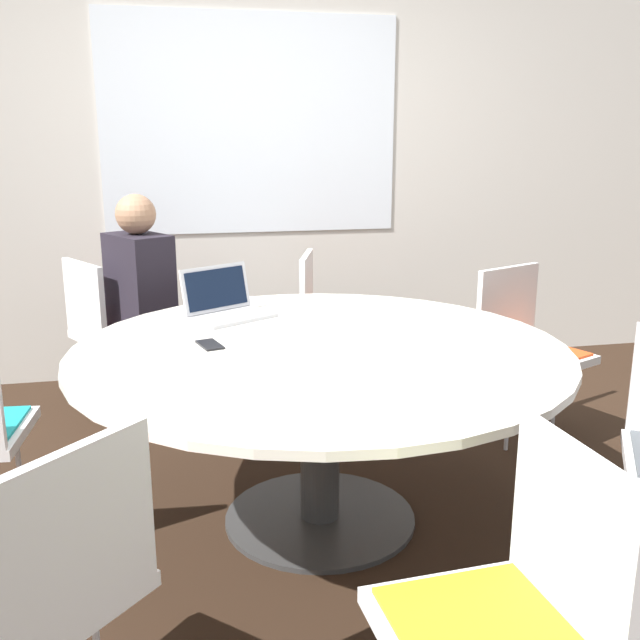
# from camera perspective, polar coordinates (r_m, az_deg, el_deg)

# --- Properties ---
(ground_plane) EXTENTS (16.00, 16.00, 0.00)m
(ground_plane) POSITION_cam_1_polar(r_m,az_deg,el_deg) (2.95, 0.00, -15.66)
(ground_plane) COLOR black
(wall_back) EXTENTS (8.00, 0.07, 2.70)m
(wall_back) POSITION_cam_1_polar(r_m,az_deg,el_deg) (4.54, -5.48, 12.76)
(wall_back) COLOR silver
(wall_back) RESTS_ON ground_plane
(conference_table) EXTENTS (1.85, 1.85, 0.72)m
(conference_table) POSITION_cam_1_polar(r_m,az_deg,el_deg) (2.70, 0.00, -4.49)
(conference_table) COLOR #333333
(conference_table) RESTS_ON ground_plane
(chair_0) EXTENTS (0.58, 0.59, 0.86)m
(chair_0) POSITION_cam_1_polar(r_m,az_deg,el_deg) (3.97, -16.50, -0.26)
(chair_0) COLOR white
(chair_0) RESTS_ON ground_plane
(chair_2) EXTENTS (0.61, 0.61, 0.86)m
(chair_2) POSITION_cam_1_polar(r_m,az_deg,el_deg) (1.82, -21.25, -18.71)
(chair_2) COLOR white
(chair_2) RESTS_ON ground_plane
(chair_3) EXTENTS (0.45, 0.46, 0.86)m
(chair_3) POSITION_cam_1_polar(r_m,az_deg,el_deg) (1.68, 15.29, -21.08)
(chair_3) COLOR white
(chair_3) RESTS_ON ground_plane
(chair_5) EXTENTS (0.57, 0.56, 0.86)m
(chair_5) POSITION_cam_1_polar(r_m,az_deg,el_deg) (3.65, 16.13, -1.53)
(chair_5) COLOR white
(chair_5) RESTS_ON ground_plane
(chair_6) EXTENTS (0.53, 0.55, 0.86)m
(chair_6) POSITION_cam_1_polar(r_m,az_deg,el_deg) (3.97, 0.75, 0.33)
(chair_6) COLOR white
(chair_6) RESTS_ON ground_plane
(person_0) EXTENTS (0.37, 0.42, 1.21)m
(person_0) POSITION_cam_1_polar(r_m,az_deg,el_deg) (3.76, -13.95, 2.13)
(person_0) COLOR #231E28
(person_0) RESTS_ON ground_plane
(laptop) EXTENTS (0.42, 0.39, 0.21)m
(laptop) POSITION_cam_1_polar(r_m,az_deg,el_deg) (3.11, -7.63, 1.22)
(laptop) COLOR silver
(laptop) RESTS_ON conference_table
(cell_phone) EXTENTS (0.11, 0.15, 0.01)m
(cell_phone) POSITION_cam_1_polar(r_m,az_deg,el_deg) (2.69, -8.81, -1.97)
(cell_phone) COLOR black
(cell_phone) RESTS_ON conference_table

